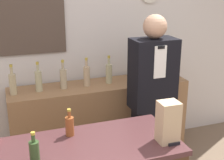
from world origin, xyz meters
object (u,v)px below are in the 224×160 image
(potted_plant, at_px, (167,64))
(paper_bag, at_px, (168,122))
(shopkeeper, at_px, (152,102))
(tape_dispenser, at_px, (173,141))

(potted_plant, xyz_separation_m, paper_bag, (-0.77, -1.40, -0.00))
(potted_plant, bearing_deg, paper_bag, -118.95)
(shopkeeper, xyz_separation_m, paper_bag, (-0.30, -0.85, 0.21))
(potted_plant, relative_size, paper_bag, 1.00)
(shopkeeper, bearing_deg, paper_bag, -109.66)
(potted_plant, bearing_deg, tape_dispenser, -117.43)
(tape_dispenser, bearing_deg, potted_plant, 62.57)
(shopkeeper, xyz_separation_m, tape_dispenser, (-0.28, -0.90, 0.08))
(paper_bag, bearing_deg, potted_plant, 61.05)
(potted_plant, bearing_deg, shopkeeper, -130.66)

